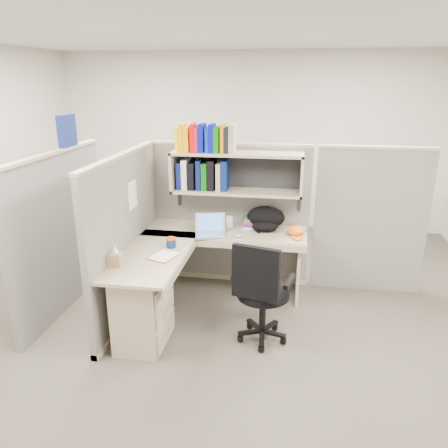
% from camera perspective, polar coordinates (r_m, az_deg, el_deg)
% --- Properties ---
extents(ground, '(6.00, 6.00, 0.00)m').
position_cam_1_polar(ground, '(4.53, -0.99, -11.98)').
color(ground, '#352F29').
rests_on(ground, ground).
extents(room_shell, '(6.00, 6.00, 6.00)m').
position_cam_1_polar(room_shell, '(3.96, -1.12, 8.67)').
color(room_shell, '#BCB7AA').
rests_on(room_shell, ground).
extents(cubicle, '(3.79, 1.84, 1.95)m').
position_cam_1_polar(cubicle, '(4.63, -4.52, 1.02)').
color(cubicle, '#5F5F5A').
rests_on(cubicle, ground).
extents(desk, '(1.74, 1.75, 0.73)m').
position_cam_1_polar(desk, '(4.16, -7.33, -8.18)').
color(desk, tan).
rests_on(desk, ground).
extents(laptop, '(0.38, 0.38, 0.23)m').
position_cam_1_polar(laptop, '(4.53, -1.78, -0.23)').
color(laptop, silver).
rests_on(laptop, desk).
extents(backpack, '(0.47, 0.40, 0.24)m').
position_cam_1_polar(backpack, '(4.74, 5.42, 0.69)').
color(backpack, black).
rests_on(backpack, desk).
extents(orange_cap, '(0.22, 0.24, 0.10)m').
position_cam_1_polar(orange_cap, '(4.63, 9.37, -0.86)').
color(orange_cap, orange).
rests_on(orange_cap, desk).
extents(snack_canister, '(0.10, 0.10, 0.10)m').
position_cam_1_polar(snack_canister, '(4.28, -6.93, -2.39)').
color(snack_canister, '#0D1F51').
rests_on(snack_canister, desk).
extents(tissue_box, '(0.12, 0.12, 0.19)m').
position_cam_1_polar(tissue_box, '(3.95, -14.02, -4.00)').
color(tissue_box, tan).
rests_on(tissue_box, desk).
extents(mouse, '(0.11, 0.08, 0.03)m').
position_cam_1_polar(mouse, '(4.52, 1.90, -1.53)').
color(mouse, '#91A3CD').
rests_on(mouse, desk).
extents(paper_cup, '(0.08, 0.08, 0.11)m').
position_cam_1_polar(paper_cup, '(4.85, 0.70, 0.34)').
color(paper_cup, white).
rests_on(paper_cup, desk).
extents(book_stack, '(0.17, 0.23, 0.11)m').
position_cam_1_polar(book_stack, '(4.84, 3.39, 0.27)').
color(book_stack, gray).
rests_on(book_stack, desk).
extents(loose_paper, '(0.27, 0.31, 0.00)m').
position_cam_1_polar(loose_paper, '(4.10, -7.83, -4.11)').
color(loose_paper, silver).
rests_on(loose_paper, desk).
extents(task_chair, '(0.56, 0.52, 0.99)m').
position_cam_1_polar(task_chair, '(3.98, 4.88, -10.82)').
color(task_chair, black).
rests_on(task_chair, ground).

